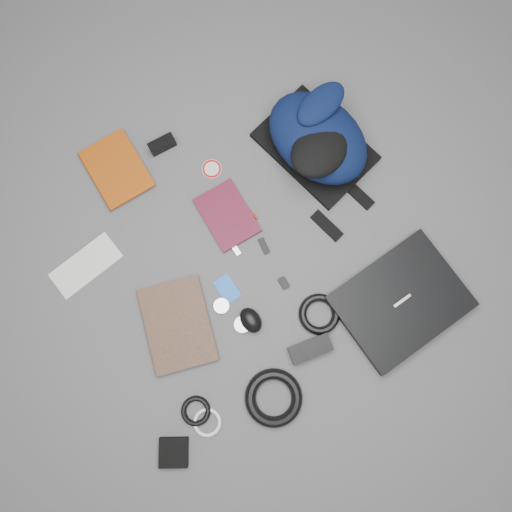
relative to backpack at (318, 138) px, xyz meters
name	(u,v)px	position (x,y,z in m)	size (l,w,h in m)	color
ground	(256,257)	(-0.34, -0.29, -0.09)	(4.00, 4.00, 0.00)	#4F4F51
backpack	(318,138)	(0.00, 0.00, 0.00)	(0.29, 0.42, 0.17)	black
laptop	(401,301)	(0.05, -0.60, -0.07)	(0.40, 0.31, 0.04)	black
textbook_red	(94,183)	(-0.76, 0.16, -0.07)	(0.18, 0.24, 0.03)	#8D3608
comic_book	(146,333)	(-0.77, -0.39, -0.08)	(0.21, 0.29, 0.02)	#9B5E0B
envelope	(86,265)	(-0.88, -0.10, -0.08)	(0.24, 0.11, 0.00)	silver
dvd_case	(227,215)	(-0.38, -0.12, -0.08)	(0.15, 0.21, 0.02)	#440D1D
compact_camera	(162,145)	(-0.50, 0.20, -0.06)	(0.09, 0.03, 0.05)	black
sticker_disc	(212,169)	(-0.37, 0.06, -0.09)	(0.07, 0.07, 0.00)	silver
pen_teal	(234,218)	(-0.36, -0.13, -0.08)	(0.01, 0.01, 0.12)	#0D7962
pen_red	(243,205)	(-0.31, -0.10, -0.08)	(0.01, 0.01, 0.14)	#A1230C
id_badge	(227,289)	(-0.47, -0.35, -0.08)	(0.06, 0.09, 0.00)	blue
usb_black	(264,246)	(-0.30, -0.26, -0.08)	(0.02, 0.06, 0.01)	black
usb_silver	(236,249)	(-0.39, -0.24, -0.08)	(0.02, 0.05, 0.01)	#A4A4A6
key_fob	(284,283)	(-0.28, -0.40, -0.08)	(0.03, 0.04, 0.01)	black
mouse	(251,320)	(-0.43, -0.48, -0.06)	(0.06, 0.09, 0.05)	black
headphone_left	(221,306)	(-0.51, -0.40, -0.08)	(0.05, 0.05, 0.01)	silver
headphone_right	(242,325)	(-0.46, -0.48, -0.08)	(0.06, 0.06, 0.01)	#A4A4A6
cable_coil	(319,314)	(-0.21, -0.54, -0.07)	(0.14, 0.14, 0.03)	black
power_brick	(310,349)	(-0.29, -0.64, -0.07)	(0.14, 0.06, 0.03)	black
power_cord_coil	(274,398)	(-0.46, -0.74, -0.07)	(0.19, 0.19, 0.04)	black
pouch	(174,452)	(-0.81, -0.77, -0.08)	(0.09, 0.09, 0.02)	black
earbud_coil	(196,411)	(-0.70, -0.68, -0.08)	(0.10, 0.10, 0.02)	black
white_cable_coil	(207,422)	(-0.68, -0.73, -0.08)	(0.09, 0.09, 0.01)	white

